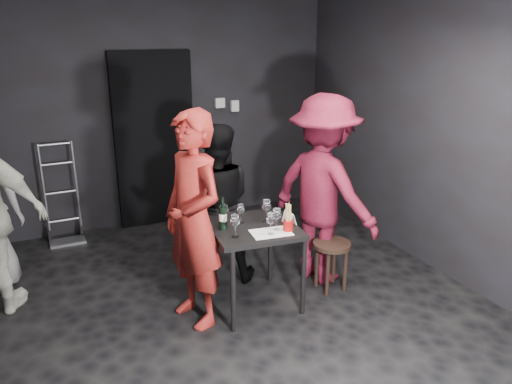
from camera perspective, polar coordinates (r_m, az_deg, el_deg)
name	(u,v)px	position (r m, az deg, el deg)	size (l,w,h in m)	color
floor	(230,318)	(4.38, -2.95, -14.19)	(4.50, 5.00, 0.02)	black
wall_back	(152,115)	(6.18, -11.81, 8.62)	(4.50, 0.04, 2.70)	black
wall_front	(500,346)	(1.92, 26.12, -15.56)	(4.50, 0.04, 2.70)	black
wall_right	(450,139)	(5.07, 21.29, 5.66)	(0.04, 5.00, 2.70)	black
doorway	(155,140)	(6.18, -11.51, 5.80)	(0.95, 0.10, 2.10)	black
wallbox_upper	(220,103)	(6.35, -4.18, 10.13)	(0.12, 0.06, 0.12)	#B7B7B2
wallbox_lower	(235,106)	(6.43, -2.47, 9.81)	(0.10, 0.06, 0.14)	#B7B7B2
hand_truck	(65,223)	(6.14, -20.98, -3.35)	(0.39, 0.33, 1.15)	#B2B2B7
tasting_table	(253,236)	(4.28, -0.31, -5.11)	(0.72, 0.72, 0.75)	black
stool	(332,252)	(4.70, 8.63, -6.79)	(0.35, 0.35, 0.47)	#321F13
server_red	(193,201)	(3.95, -7.25, -1.03)	(0.77, 0.50, 2.11)	#A1221D
woman_black	(216,202)	(4.71, -4.64, -1.16)	(0.76, 0.42, 1.57)	black
man_maroon	(324,172)	(4.66, 7.83, 2.26)	(1.39, 0.65, 2.15)	maroon
tasting_mat	(271,233)	(4.11, 1.73, -4.66)	(0.33, 0.22, 0.00)	white
wine_glass_a	(235,225)	(3.99, -2.38, -3.76)	(0.08, 0.08, 0.21)	white
wine_glass_b	(224,215)	(4.20, -3.66, -2.60)	(0.08, 0.08, 0.21)	white
wine_glass_c	(241,213)	(4.28, -1.74, -2.38)	(0.07, 0.07, 0.18)	white
wine_glass_d	(271,223)	(4.04, 1.72, -3.52)	(0.08, 0.08, 0.21)	white
wine_glass_e	(277,218)	(4.13, 2.36, -3.01)	(0.08, 0.08, 0.21)	white
wine_glass_f	(267,210)	(4.29, 1.22, -2.04)	(0.08, 0.08, 0.22)	white
wine_bottle	(223,217)	(4.15, -3.80, -2.88)	(0.07, 0.07, 0.28)	black
breadstick_cup	(288,218)	(4.11, 3.71, -2.96)	(0.08, 0.08, 0.26)	#990D0B
reserved_card	(287,218)	(4.28, 3.61, -2.96)	(0.09, 0.14, 0.11)	white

